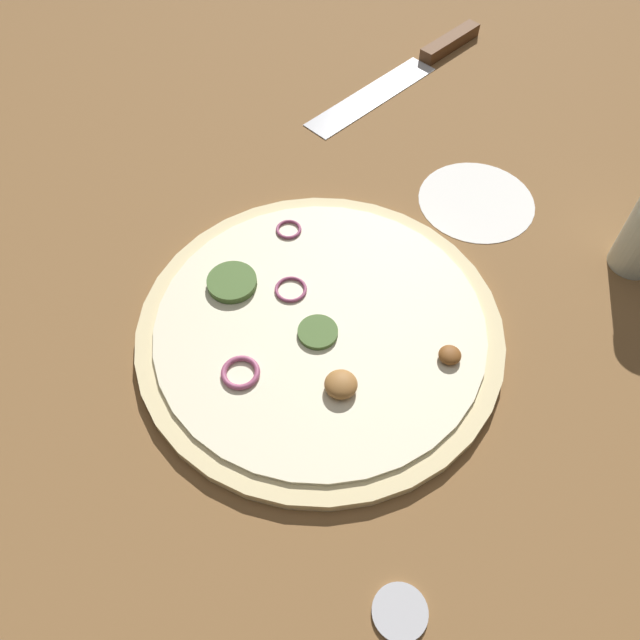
{
  "coord_description": "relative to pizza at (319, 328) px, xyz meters",
  "views": [
    {
      "loc": [
        0.25,
        0.23,
        0.5
      ],
      "look_at": [
        0.0,
        0.0,
        0.02
      ],
      "focal_mm": 35.0,
      "sensor_mm": 36.0,
      "label": 1
    }
  ],
  "objects": [
    {
      "name": "loose_cap",
      "position": [
        0.14,
        0.21,
        -0.0
      ],
      "size": [
        0.04,
        0.04,
        0.01
      ],
      "color": "#B2B2B7",
      "rests_on": "ground_plane"
    },
    {
      "name": "pizza",
      "position": [
        0.0,
        0.0,
        0.0
      ],
      "size": [
        0.35,
        0.35,
        0.03
      ],
      "color": "beige",
      "rests_on": "ground_plane"
    },
    {
      "name": "flour_patch",
      "position": [
        -0.26,
        0.01,
        -0.01
      ],
      "size": [
        0.13,
        0.13,
        0.0
      ],
      "color": "white",
      "rests_on": "ground_plane"
    },
    {
      "name": "ground_plane",
      "position": [
        -0.0,
        0.0,
        -0.01
      ],
      "size": [
        3.0,
        3.0,
        0.0
      ],
      "primitive_type": "plane",
      "color": "brown"
    },
    {
      "name": "knife",
      "position": [
        -0.43,
        -0.2,
        -0.0
      ],
      "size": [
        0.33,
        0.05,
        0.02
      ],
      "rotation": [
        0.0,
        0.0,
        6.23
      ],
      "color": "silver",
      "rests_on": "ground_plane"
    }
  ]
}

